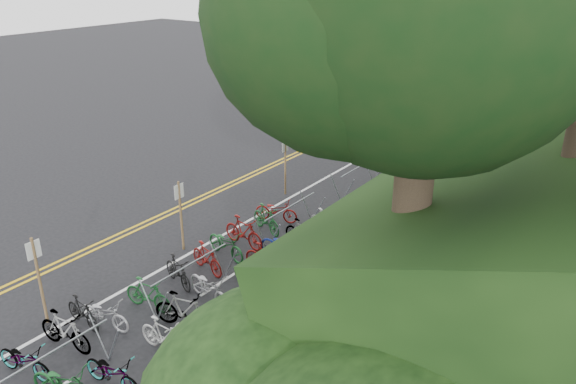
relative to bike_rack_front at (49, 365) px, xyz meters
The scene contains 9 objects.
ground 3.76m from the bike_rack_front, 152.11° to the left, with size 120.00×120.00×0.00m, color black.
road_markings 12.12m from the bike_rack_front, 102.44° to the left, with size 7.47×80.00×0.01m.
red_curb 13.96m from the bike_rack_front, 79.82° to the left, with size 0.25×28.00×0.10m, color maroon.
bike_rack_front is the anchor object (origin of this frame).
bike_racks_rest 14.72m from the bike_rack_front, 90.93° to the left, with size 1.14×23.00×1.17m.
signpost_near 3.15m from the bike_rack_front, 150.01° to the left, with size 0.08×0.40×2.60m.
signposts_rest 15.94m from the bike_rack_front, 99.53° to the left, with size 0.08×18.40×2.50m.
bike_front 2.68m from the bike_rack_front, 129.93° to the left, with size 1.48×0.42×0.89m, color black.
bike_valet 4.65m from the bike_rack_front, 93.16° to the left, with size 3.31×13.58×1.08m.
Camera 1 is at (13.45, -6.81, 9.27)m, focal length 35.00 mm.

